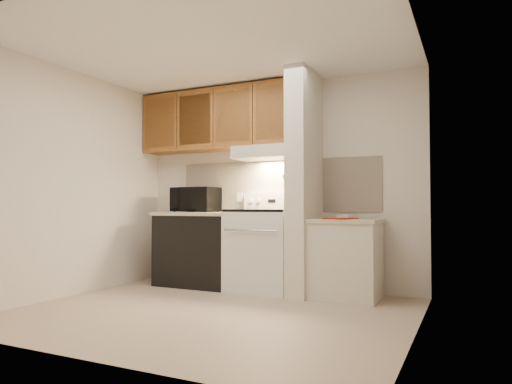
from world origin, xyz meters
The scene contains 50 objects.
floor centered at (0.00, 0.00, 0.00)m, with size 3.60×3.60×0.00m, color tan.
ceiling centered at (0.00, 0.00, 2.50)m, with size 3.60×3.60×0.00m, color white.
wall_back centered at (0.00, 1.50, 1.25)m, with size 3.60×0.02×2.50m, color beige.
wall_left centered at (-1.80, 0.00, 1.25)m, with size 0.02×3.00×2.50m, color beige.
wall_right centered at (1.80, 0.00, 1.25)m, with size 0.02×3.00×2.50m, color beige.
backsplash centered at (0.00, 1.49, 1.24)m, with size 2.60×0.02×0.63m, color #FFE9CA.
range_body centered at (0.00, 1.16, 0.46)m, with size 0.76×0.65×0.92m, color silver.
oven_window centered at (0.00, 0.84, 0.50)m, with size 0.50×0.01×0.30m, color black.
oven_handle centered at (0.00, 0.80, 0.72)m, with size 0.02×0.02×0.65m, color silver.
cooktop centered at (0.00, 1.16, 0.94)m, with size 0.74×0.64×0.03m, color black.
range_backguard centered at (0.00, 1.44, 1.05)m, with size 0.76×0.08×0.20m, color silver.
range_display centered at (0.00, 1.40, 1.05)m, with size 0.10×0.01×0.04m, color black.
range_knob_left_outer centered at (-0.28, 1.40, 1.05)m, with size 0.05×0.05×0.02m, color silver.
range_knob_left_inner centered at (-0.18, 1.40, 1.05)m, with size 0.05×0.05×0.02m, color silver.
range_knob_right_inner centered at (0.18, 1.40, 1.05)m, with size 0.05×0.05×0.02m, color silver.
range_knob_right_outer centered at (0.28, 1.40, 1.05)m, with size 0.05×0.05×0.02m, color silver.
dishwasher_front centered at (-0.88, 1.17, 0.43)m, with size 1.00×0.63×0.87m, color black.
left_countertop centered at (-0.88, 1.17, 0.89)m, with size 1.04×0.67×0.04m, color #C3B898.
spoon_rest centered at (-0.52, 1.36, 0.92)m, with size 0.20×0.07×0.01m, color black.
teal_jar centered at (-1.16, 1.39, 0.96)m, with size 0.09×0.09×0.10m, color #2B6860.
outlet centered at (-0.48, 1.48, 1.10)m, with size 0.08×0.01×0.12m, color beige.
microwave centered at (-1.03, 1.31, 1.07)m, with size 0.57×0.39×0.32m, color black.
partition_pillar centered at (0.51, 1.15, 1.25)m, with size 0.22×0.70×2.50m, color beige.
pillar_trim centered at (0.39, 1.15, 1.30)m, with size 0.01×0.70×0.04m, color brown.
knife_strip centered at (0.39, 1.10, 1.32)m, with size 0.02×0.42×0.04m, color black.
knife_blade_a centered at (0.38, 0.93, 1.22)m, with size 0.01×0.04×0.16m, color silver.
knife_handle_a centered at (0.38, 0.94, 1.37)m, with size 0.02×0.02×0.10m, color black.
knife_blade_b centered at (0.38, 1.02, 1.21)m, with size 0.01×0.04×0.18m, color silver.
knife_handle_b centered at (0.38, 1.01, 1.37)m, with size 0.02×0.02×0.10m, color black.
knife_blade_c centered at (0.38, 1.10, 1.20)m, with size 0.01×0.04×0.20m, color silver.
knife_handle_c centered at (0.38, 1.10, 1.37)m, with size 0.02×0.02×0.10m, color black.
knife_blade_d centered at (0.38, 1.17, 1.22)m, with size 0.01×0.04×0.16m, color silver.
knife_handle_d centered at (0.38, 1.18, 1.37)m, with size 0.02×0.02×0.10m, color black.
knife_blade_e centered at (0.38, 1.26, 1.21)m, with size 0.01×0.04×0.18m, color silver.
knife_handle_e centered at (0.38, 1.27, 1.37)m, with size 0.02×0.02×0.10m, color black.
oven_mitt centered at (0.38, 1.32, 1.18)m, with size 0.03×0.09×0.23m, color slate.
right_cab_base centered at (0.97, 1.15, 0.40)m, with size 0.70×0.60×0.81m, color beige.
right_countertop centered at (0.97, 1.15, 0.83)m, with size 0.74×0.64×0.04m, color #C3B898.
red_folder centered at (0.96, 1.00, 0.86)m, with size 0.24×0.33×0.01m, color #971401.
white_box centered at (0.92, 1.33, 0.87)m, with size 0.15×0.10×0.04m, color white.
range_hood centered at (0.00, 1.28, 1.62)m, with size 0.78×0.44×0.15m, color beige.
hood_lip centered at (0.00, 1.07, 1.58)m, with size 0.78×0.04×0.06m, color beige.
upper_cabinets centered at (-0.69, 1.32, 2.08)m, with size 2.18×0.33×0.77m, color brown.
cab_door_a centered at (-1.51, 1.17, 2.08)m, with size 0.46×0.01×0.63m, color brown.
cab_gap_a centered at (-1.23, 1.16, 2.08)m, with size 0.01×0.01×0.73m, color black.
cab_door_b centered at (-0.96, 1.17, 2.08)m, with size 0.46×0.01×0.63m, color brown.
cab_gap_b centered at (-0.69, 1.16, 2.08)m, with size 0.01×0.01×0.73m, color black.
cab_door_c centered at (-0.42, 1.17, 2.08)m, with size 0.46×0.01×0.63m, color brown.
cab_gap_c centered at (-0.14, 1.16, 2.08)m, with size 0.01×0.01×0.73m, color black.
cab_door_d centered at (0.13, 1.17, 2.08)m, with size 0.46×0.01×0.63m, color brown.
Camera 1 is at (2.20, -3.69, 0.98)m, focal length 32.00 mm.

